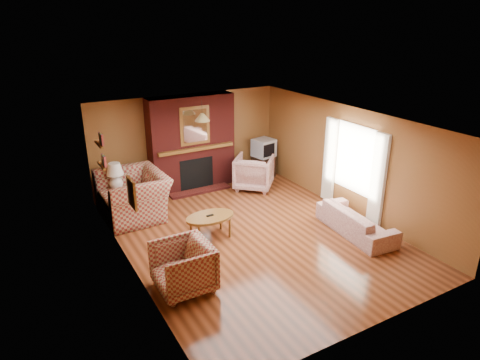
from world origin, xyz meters
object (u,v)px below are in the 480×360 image
plaid_armchair (183,267)px  floral_armchair (254,172)px  table_lamp (115,175)px  floral_sofa (356,221)px  crt_tv (264,148)px  fireplace (192,144)px  plaid_loveseat (133,195)px  tv_stand (263,166)px  side_table (118,201)px  coffee_table (210,218)px

plaid_armchair → floral_armchair: 4.59m
plaid_armchair → table_lamp: 3.53m
plaid_armchair → table_lamp: size_ratio=1.46×
floral_sofa → table_lamp: (-4.00, 3.44, 0.63)m
crt_tv → fireplace: bearing=174.7°
plaid_loveseat → floral_sofa: (3.75, -3.03, -0.23)m
tv_stand → crt_tv: size_ratio=0.92×
plaid_loveseat → tv_stand: size_ratio=2.71×
tv_stand → side_table: bearing=-174.3°
plaid_loveseat → table_lamp: (-0.25, 0.41, 0.40)m
plaid_loveseat → floral_sofa: plaid_loveseat is taller
fireplace → floral_sofa: fireplace is taller
plaid_armchair → tv_stand: bearing=134.4°
side_table → crt_tv: bearing=4.7°
fireplace → floral_armchair: (1.34, -0.83, -0.75)m
side_table → tv_stand: 4.16m
crt_tv → tv_stand: bearing=90.0°
side_table → table_lamp: size_ratio=0.88×
floral_armchair → table_lamp: 3.49m
plaid_loveseat → floral_armchair: size_ratio=1.63×
table_lamp → floral_armchair: bearing=-5.0°
floral_armchair → crt_tv: (0.71, 0.64, 0.38)m
plaid_loveseat → table_lamp: size_ratio=2.47×
table_lamp → crt_tv: (4.15, 0.34, -0.09)m
floral_armchair → tv_stand: (0.71, 0.65, -0.15)m
coffee_table → table_lamp: bearing=121.6°
plaid_loveseat → plaid_armchair: size_ratio=1.70×
plaid_loveseat → side_table: 0.53m
fireplace → table_lamp: (-2.10, -0.53, -0.28)m
floral_sofa → table_lamp: size_ratio=2.96×
coffee_table → side_table: 2.49m
crt_tv → side_table: bearing=-175.3°
coffee_table → side_table: bearing=121.6°
side_table → floral_sofa: bearing=-40.7°
crt_tv → plaid_loveseat: bearing=-169.1°
table_lamp → crt_tv: bearing=4.7°
floral_armchair → side_table: (-3.44, 0.30, -0.16)m
floral_armchair → crt_tv: size_ratio=1.53×
fireplace → side_table: bearing=-165.7°
plaid_loveseat → table_lamp: bearing=-150.0°
plaid_loveseat → floral_armchair: (3.19, 0.11, -0.07)m
side_table → coffee_table: bearing=-58.4°
plaid_armchair → floral_sofa: plaid_armchair is taller
fireplace → floral_sofa: size_ratio=1.29×
plaid_armchair → plaid_loveseat: bearing=178.7°
table_lamp → crt_tv: size_ratio=1.01×
fireplace → plaid_loveseat: size_ratio=1.55×
plaid_loveseat → crt_tv: (3.90, 0.75, 0.31)m
floral_sofa → side_table: bearing=54.7°
coffee_table → crt_tv: (2.85, 2.46, 0.39)m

